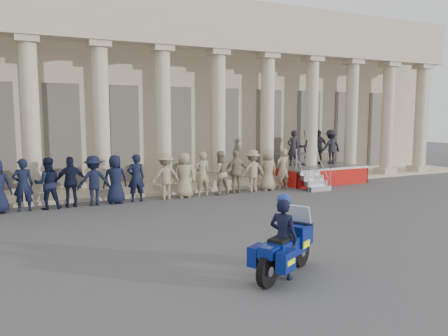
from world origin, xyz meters
The scene contains 6 objects.
ground centered at (0.00, 0.00, 0.00)m, with size 90.00×90.00×0.00m, color #3F3F41.
building centered at (0.00, 14.74, 4.52)m, with size 40.00×12.50×9.00m.
officer_rank centered at (-2.75, 6.71, 0.94)m, with size 18.94×0.71×1.88m.
reviewing_stand centered at (9.42, 7.96, 1.39)m, with size 4.32×4.13×2.65m.
motorcycle centered at (0.49, -2.62, 0.61)m, with size 1.97×1.42×1.40m.
rider centered at (0.38, -2.68, 0.89)m, with size 0.66×0.74×1.79m.
Camera 1 is at (-4.53, -10.04, 3.34)m, focal length 35.00 mm.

